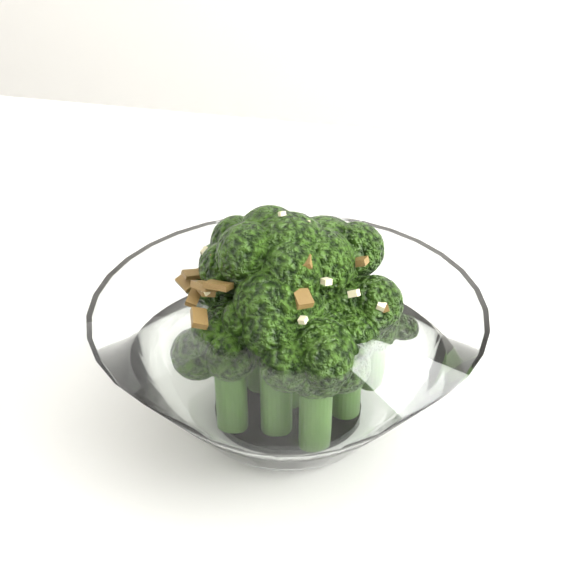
# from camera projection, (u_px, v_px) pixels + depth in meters

# --- Properties ---
(table) EXTENTS (1.21, 0.82, 0.75)m
(table) POSITION_uv_depth(u_px,v_px,m) (127.00, 331.00, 0.75)
(table) COLOR white
(table) RESTS_ON ground
(broccoli_dish) EXTENTS (0.25, 0.25, 0.16)m
(broccoli_dish) POSITION_uv_depth(u_px,v_px,m) (289.00, 345.00, 0.52)
(broccoli_dish) COLOR white
(broccoli_dish) RESTS_ON table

